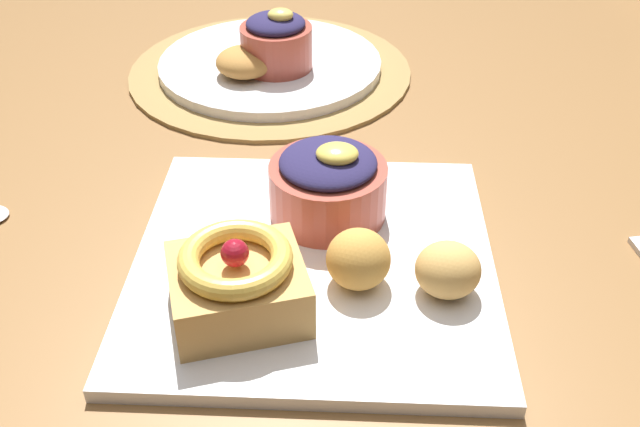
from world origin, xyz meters
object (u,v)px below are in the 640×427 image
object	(u,v)px
back_plate	(274,64)
front_plate	(319,262)
fritter_middle	(364,259)
back_ramekin	(280,42)
back_pastry	(248,62)
berry_ramekin	(333,184)
cake_slice	(243,282)
fritter_front	(453,270)

from	to	relation	value
back_plate	front_plate	bearing A→B (deg)	-78.75
front_plate	fritter_middle	world-z (taller)	fritter_middle
back_plate	back_ramekin	bearing A→B (deg)	-61.93
front_plate	back_pastry	xyz separation A→B (m)	(-0.10, 0.32, 0.03)
berry_ramekin	fritter_middle	world-z (taller)	berry_ramekin
cake_slice	back_ramekin	world-z (taller)	back_ramekin
berry_ramekin	fritter_front	xyz separation A→B (m)	(0.09, -0.09, -0.01)
berry_ramekin	back_plate	distance (m)	0.31
berry_ramekin	back_ramekin	bearing A→B (deg)	103.96
front_plate	fritter_front	distance (m)	0.11
cake_slice	fritter_front	distance (m)	0.16
cake_slice	back_plate	bearing A→B (deg)	92.75
front_plate	fritter_front	bearing A→B (deg)	-19.60
front_plate	back_plate	bearing A→B (deg)	101.25
cake_slice	fritter_middle	size ratio (longest dim) A/B	2.32
berry_ramekin	back_plate	bearing A→B (deg)	104.97
front_plate	berry_ramekin	size ratio (longest dim) A/B	2.88
back_plate	fritter_front	bearing A→B (deg)	-66.37
back_ramekin	back_pastry	size ratio (longest dim) A/B	1.25
front_plate	cake_slice	bearing A→B (deg)	-128.57
cake_slice	fritter_middle	world-z (taller)	cake_slice
front_plate	back_ramekin	size ratio (longest dim) A/B	3.45
fritter_front	fritter_middle	size ratio (longest dim) A/B	1.00
cake_slice	back_plate	xyz separation A→B (m)	(-0.02, 0.42, -0.03)
fritter_middle	back_plate	bearing A→B (deg)	105.33
fritter_middle	back_plate	distance (m)	0.40
fritter_front	back_ramekin	world-z (taller)	back_ramekin
cake_slice	back_pastry	bearing A→B (deg)	96.65
front_plate	cake_slice	world-z (taller)	cake_slice
berry_ramekin	back_pastry	xyz separation A→B (m)	(-0.10, 0.26, -0.01)
front_plate	back_plate	size ratio (longest dim) A/B	1.08
fritter_front	back_plate	world-z (taller)	fritter_front
front_plate	fritter_front	xyz separation A→B (m)	(0.10, -0.04, 0.03)
back_pastry	back_ramekin	bearing A→B (deg)	32.94
berry_ramekin	fritter_front	distance (m)	0.13
fritter_front	back_pastry	size ratio (longest dim) A/B	0.74
cake_slice	berry_ramekin	size ratio (longest dim) A/B	1.15
berry_ramekin	fritter_middle	xyz separation A→B (m)	(0.03, -0.09, -0.01)
berry_ramekin	cake_slice	bearing A→B (deg)	-116.28
front_plate	fritter_front	world-z (taller)	fritter_front
back_plate	back_ramekin	world-z (taller)	back_ramekin
fritter_middle	back_pastry	world-z (taller)	fritter_middle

